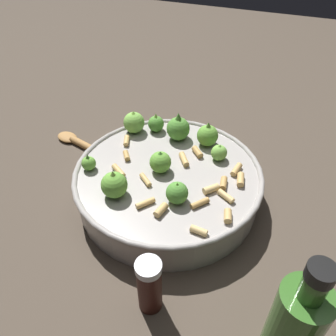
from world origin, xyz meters
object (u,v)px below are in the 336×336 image
Objects in this scene: olive_oil_bottle at (294,326)px; wooden_spoon at (90,148)px; cooking_pan at (168,180)px; pepper_shaker at (149,285)px.

olive_oil_bottle is 0.86× the size of wooden_spoon.
cooking_pan is 1.74× the size of olive_oil_bottle.
cooking_pan reaches higher than pepper_shaker.
olive_oil_bottle is at bearing -133.25° from cooking_pan.
wooden_spoon is (0.07, 0.21, -0.03)m from cooking_pan.
pepper_shaker is 0.39m from wooden_spoon.
cooking_pan is 0.33m from olive_oil_bottle.
cooking_pan reaches higher than wooden_spoon.
olive_oil_bottle reaches higher than cooking_pan.
wooden_spoon is (0.29, 0.26, -0.04)m from pepper_shaker.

